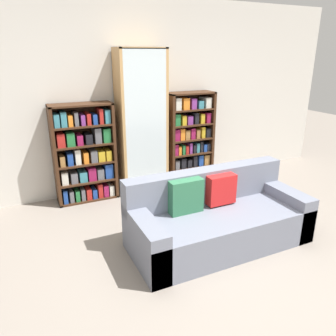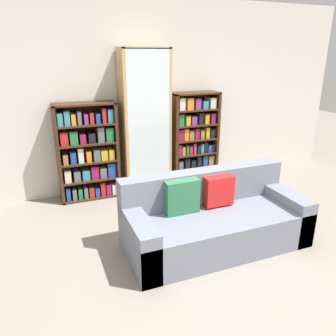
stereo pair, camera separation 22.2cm
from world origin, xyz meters
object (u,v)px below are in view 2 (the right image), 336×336
at_px(bookshelf_right, 194,140).
at_px(couch, 214,221).
at_px(bookshelf_left, 88,153).
at_px(display_cabinet, 145,123).
at_px(wine_bottle, 214,199).

bearing_deg(bookshelf_right, couch, -108.88).
xyz_separation_m(couch, bookshelf_left, (-1.02, 1.73, 0.38)).
bearing_deg(bookshelf_right, bookshelf_left, 179.99).
distance_m(display_cabinet, wine_bottle, 1.46).
distance_m(couch, wine_bottle, 0.83).
relative_size(bookshelf_left, wine_bottle, 3.58).
height_order(bookshelf_left, bookshelf_right, bookshelf_right).
height_order(bookshelf_left, display_cabinet, display_cabinet).
distance_m(couch, bookshelf_left, 2.05).
bearing_deg(couch, display_cabinet, 96.44).
bearing_deg(display_cabinet, wine_bottle, -58.90).
xyz_separation_m(bookshelf_left, wine_bottle, (1.44, -1.02, -0.50)).
bearing_deg(bookshelf_right, display_cabinet, -178.82).
relative_size(couch, display_cabinet, 0.94).
bearing_deg(wine_bottle, bookshelf_right, 80.03).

